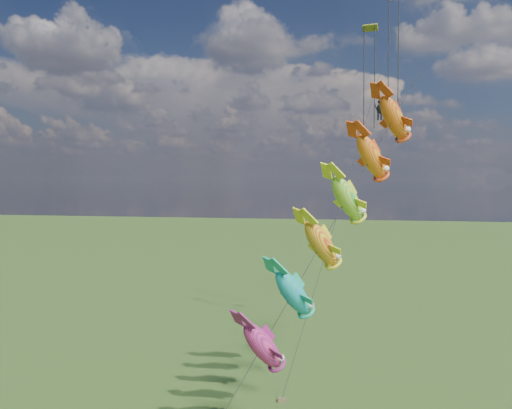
# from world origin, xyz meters

# --- Properties ---
(fish_windsock_rig) EXTENTS (10.09, 12.52, 18.47)m
(fish_windsock_rig) POSITION_xyz_m (20.68, -0.55, 10.38)
(fish_windsock_rig) COLOR brown
(fish_windsock_rig) RESTS_ON ground
(parafoil_rig) EXTENTS (7.12, 16.50, 27.06)m
(parafoil_rig) POSITION_xyz_m (22.72, 17.08, 19.57)
(parafoil_rig) COLOR brown
(parafoil_rig) RESTS_ON ground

